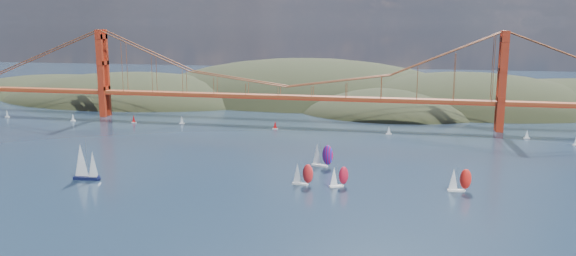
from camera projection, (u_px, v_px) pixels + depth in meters
The scene contains 16 objects.
ground at pixel (156, 229), 163.71m from camera, with size 1200.00×1200.00×0.00m, color black.
headlands at pixel (373, 119), 423.83m from camera, with size 725.00×225.00×96.00m.
bridge at pixel (285, 69), 330.93m from camera, with size 552.00×12.00×55.00m.
sloop_navy at pixel (85, 162), 214.13m from camera, with size 10.08×5.89×15.45m.
racer_0 at pixel (302, 174), 207.43m from camera, with size 8.16×3.94×9.20m.
racer_1 at pixel (339, 176), 205.01m from camera, with size 7.47×5.97×8.52m.
racer_2 at pixel (459, 179), 199.42m from camera, with size 8.37×4.09×9.43m.
racer_rwb at pixel (322, 155), 233.65m from camera, with size 9.56×5.48×10.72m.
distant_boat_0 at pixel (7, 114), 355.88m from camera, with size 3.00×2.00×4.70m.
distant_boat_1 at pixel (73, 117), 342.22m from camera, with size 3.00×2.00×4.70m.
distant_boat_2 at pixel (134, 119), 336.01m from camera, with size 3.00×2.00×4.70m.
distant_boat_3 at pixel (182, 120), 333.19m from camera, with size 3.00×2.00×4.70m.
distant_boat_4 at pixel (527, 134), 290.36m from camera, with size 3.00×2.00×4.70m.
distant_boat_5 at pixel (576, 141), 274.51m from camera, with size 3.00×2.00×4.70m.
distant_boat_8 at pixel (389, 130), 301.51m from camera, with size 3.00×2.00×4.70m.
distant_boat_9 at pixel (275, 125), 316.28m from camera, with size 3.00×2.00×4.70m.
Camera 1 is at (70.75, -143.63, 59.41)m, focal length 35.00 mm.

